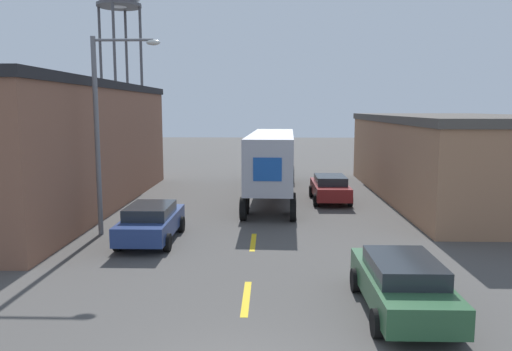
% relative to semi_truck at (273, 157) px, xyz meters
% --- Properties ---
extents(road_centerline, '(0.20, 14.17, 0.01)m').
position_rel_semi_truck_xyz_m(road_centerline, '(-0.82, -15.94, -2.34)').
color(road_centerline, gold).
rests_on(road_centerline, ground_plane).
extents(warehouse_left, '(10.82, 20.86, 6.54)m').
position_rel_semi_truck_xyz_m(warehouse_left, '(-13.26, -3.50, 0.93)').
color(warehouse_left, brown).
rests_on(warehouse_left, ground_plane).
extents(warehouse_right, '(8.91, 19.44, 4.80)m').
position_rel_semi_truck_xyz_m(warehouse_right, '(10.66, -0.26, 0.07)').
color(warehouse_right, '#9E7051').
rests_on(warehouse_right, ground_plane).
extents(semi_truck, '(3.14, 14.56, 3.82)m').
position_rel_semi_truck_xyz_m(semi_truck, '(0.00, 0.00, 0.00)').
color(semi_truck, black).
rests_on(semi_truck, ground_plane).
extents(parked_car_right_far, '(2.06, 4.65, 1.47)m').
position_rel_semi_truck_xyz_m(parked_car_right_far, '(3.19, -1.46, -1.55)').
color(parked_car_right_far, maroon).
rests_on(parked_car_right_far, ground_plane).
extents(parked_car_left_far, '(2.06, 4.65, 1.47)m').
position_rel_semi_truck_xyz_m(parked_car_left_far, '(-4.84, -10.09, -1.55)').
color(parked_car_left_far, navy).
rests_on(parked_car_left_far, ground_plane).
extents(parked_car_right_near, '(2.06, 4.65, 1.47)m').
position_rel_semi_truck_xyz_m(parked_car_right_near, '(3.19, -16.81, -1.55)').
color(parked_car_right_near, '#2D5B38').
rests_on(parked_car_right_near, ground_plane).
extents(street_lamp, '(2.77, 0.32, 8.01)m').
position_rel_semi_truck_xyz_m(street_lamp, '(-6.85, -9.11, 2.33)').
color(street_lamp, slate).
rests_on(street_lamp, ground_plane).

